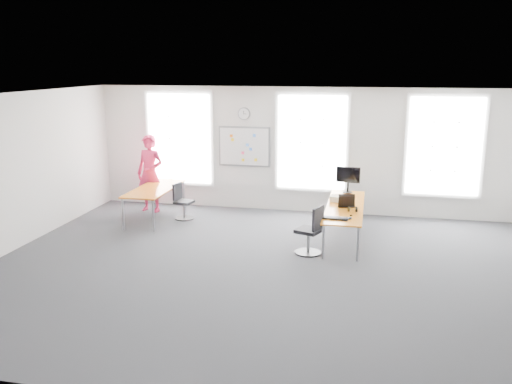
% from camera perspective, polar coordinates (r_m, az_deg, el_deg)
% --- Properties ---
extents(floor, '(10.00, 10.00, 0.00)m').
position_cam_1_polar(floor, '(9.61, 1.21, -8.16)').
color(floor, '#242428').
rests_on(floor, ground).
extents(ceiling, '(10.00, 10.00, 0.00)m').
position_cam_1_polar(ceiling, '(8.95, 1.30, 10.00)').
color(ceiling, silver).
rests_on(ceiling, ground).
extents(wall_back, '(10.00, 0.00, 10.00)m').
position_cam_1_polar(wall_back, '(13.05, 4.57, 4.40)').
color(wall_back, silver).
rests_on(wall_back, ground).
extents(wall_front, '(10.00, 0.00, 10.00)m').
position_cam_1_polar(wall_front, '(5.45, -6.78, -8.54)').
color(wall_front, silver).
rests_on(wall_front, ground).
extents(wall_left, '(0.00, 10.00, 10.00)m').
position_cam_1_polar(wall_left, '(11.21, -24.74, 1.72)').
color(wall_left, silver).
rests_on(wall_left, ground).
extents(window_left, '(1.60, 0.06, 2.20)m').
position_cam_1_polar(window_left, '(13.70, -8.02, 5.59)').
color(window_left, silver).
rests_on(window_left, wall_back).
extents(window_mid, '(1.60, 0.06, 2.20)m').
position_cam_1_polar(window_mid, '(12.95, 5.89, 5.20)').
color(window_mid, silver).
rests_on(window_mid, wall_back).
extents(window_right, '(1.60, 0.06, 2.20)m').
position_cam_1_polar(window_right, '(12.98, 19.21, 4.54)').
color(window_right, silver).
rests_on(window_right, wall_back).
extents(desk_right, '(0.75, 2.80, 0.68)m').
position_cam_1_polar(desk_right, '(11.27, 9.35, -1.67)').
color(desk_right, orange).
rests_on(desk_right, ground).
extents(desk_left, '(0.82, 2.04, 0.74)m').
position_cam_1_polar(desk_left, '(12.66, -10.60, 0.16)').
color(desk_left, orange).
rests_on(desk_left, ground).
extents(chair_right, '(0.55, 0.54, 0.94)m').
position_cam_1_polar(chair_right, '(10.29, 5.83, -4.33)').
color(chair_right, black).
rests_on(chair_right, ground).
extents(chair_left, '(0.45, 0.45, 0.83)m').
position_cam_1_polar(chair_left, '(12.68, -7.77, -1.19)').
color(chair_left, black).
rests_on(chair_left, ground).
extents(person, '(0.75, 0.55, 1.87)m').
position_cam_1_polar(person, '(13.34, -11.08, 1.93)').
color(person, '#C4224B').
rests_on(person, ground).
extents(whiteboard, '(1.20, 0.03, 0.90)m').
position_cam_1_polar(whiteboard, '(13.25, -1.26, 4.80)').
color(whiteboard, silver).
rests_on(whiteboard, wall_back).
extents(wall_clock, '(0.30, 0.04, 0.30)m').
position_cam_1_polar(wall_clock, '(13.15, -1.27, 8.24)').
color(wall_clock, gray).
rests_on(wall_clock, wall_back).
extents(keyboard, '(0.50, 0.23, 0.02)m').
position_cam_1_polar(keyboard, '(10.29, 8.38, -2.76)').
color(keyboard, black).
rests_on(keyboard, desk_right).
extents(mouse, '(0.10, 0.13, 0.04)m').
position_cam_1_polar(mouse, '(10.32, 9.88, -2.72)').
color(mouse, black).
rests_on(mouse, desk_right).
extents(lens_cap, '(0.06, 0.06, 0.01)m').
position_cam_1_polar(lens_cap, '(10.57, 9.98, -2.44)').
color(lens_cap, black).
rests_on(lens_cap, desk_right).
extents(headphones, '(0.19, 0.10, 0.11)m').
position_cam_1_polar(headphones, '(10.83, 10.12, -1.79)').
color(headphones, black).
rests_on(headphones, desk_right).
extents(laptop_sleeve, '(0.34, 0.23, 0.27)m').
position_cam_1_polar(laptop_sleeve, '(11.09, 9.52, -0.98)').
color(laptop_sleeve, black).
rests_on(laptop_sleeve, desk_right).
extents(paper_stack, '(0.38, 0.31, 0.12)m').
position_cam_1_polar(paper_stack, '(11.59, 8.71, -0.69)').
color(paper_stack, '#F5ECC5').
rests_on(paper_stack, desk_right).
extents(monitor, '(0.53, 0.22, 0.59)m').
position_cam_1_polar(monitor, '(12.33, 9.67, 1.53)').
color(monitor, black).
rests_on(monitor, desk_right).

